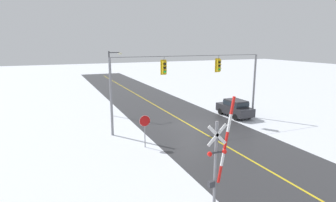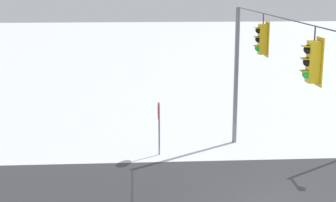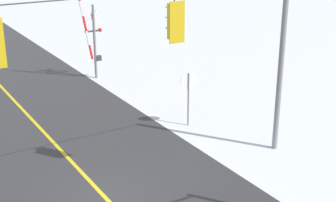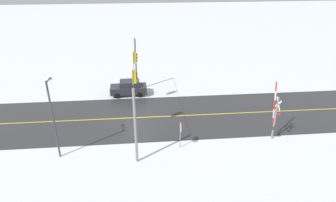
{
  "view_description": "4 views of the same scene",
  "coord_description": "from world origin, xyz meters",
  "views": [
    {
      "loc": [
        -11.37,
        -21.66,
        7.33
      ],
      "look_at": [
        -2.97,
        -1.96,
        2.85
      ],
      "focal_mm": 30.05,
      "sensor_mm": 36.0,
      "label": 1
    },
    {
      "loc": [
        15.54,
        -4.56,
        7.29
      ],
      "look_at": [
        -2.87,
        -3.37,
        2.98
      ],
      "focal_mm": 54.68,
      "sensor_mm": 36.0,
      "label": 2
    },
    {
      "loc": [
        5.41,
        12.58,
        8.16
      ],
      "look_at": [
        -2.98,
        -1.16,
        2.3
      ],
      "focal_mm": 53.43,
      "sensor_mm": 36.0,
      "label": 3
    },
    {
      "loc": [
        -26.12,
        -0.63,
        14.46
      ],
      "look_at": [
        -3.25,
        -2.77,
        3.29
      ],
      "focal_mm": 32.0,
      "sensor_mm": 36.0,
      "label": 4
    }
  ],
  "objects": [
    {
      "name": "ground_plane",
      "position": [
        0.0,
        0.0,
        0.0
      ],
      "size": [
        160.0,
        160.0,
        0.0
      ],
      "primitive_type": "plane",
      "color": "silver"
    },
    {
      "name": "signal_span",
      "position": [
        0.07,
        -0.01,
        4.04
      ],
      "size": [
        14.2,
        0.47,
        6.22
      ],
      "color": "gray",
      "rests_on": "ground"
    },
    {
      "name": "parked_car_charcoal",
      "position": [
        5.54,
        0.89,
        0.95
      ],
      "size": [
        1.88,
        4.23,
        1.74
      ],
      "color": "#2D2D33",
      "rests_on": "ground"
    },
    {
      "name": "road_asphalt",
      "position": [
        0.0,
        6.0,
        0.0
      ],
      "size": [
        9.0,
        80.0,
        0.01
      ],
      "primitive_type": "cube",
      "color": "#303033",
      "rests_on": "ground"
    },
    {
      "name": "lane_centre_line",
      "position": [
        0.0,
        6.0,
        0.01
      ],
      "size": [
        0.14,
        72.0,
        0.01
      ],
      "primitive_type": "cube",
      "color": "gold",
      "rests_on": "ground"
    },
    {
      "name": "railroad_crossing",
      "position": [
        -4.78,
        -11.79,
        2.33
      ],
      "size": [
        1.38,
        0.31,
        5.04
      ],
      "color": "gray",
      "rests_on": "ground"
    },
    {
      "name": "streetlamp_near",
      "position": [
        -5.59,
        6.14,
        3.92
      ],
      "size": [
        1.39,
        0.28,
        6.5
      ],
      "color": "#38383D",
      "rests_on": "ground"
    },
    {
      "name": "stop_sign",
      "position": [
        -5.44,
        -3.6,
        1.71
      ],
      "size": [
        0.8,
        0.09,
        2.35
      ],
      "color": "gray",
      "rests_on": "ground"
    }
  ]
}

